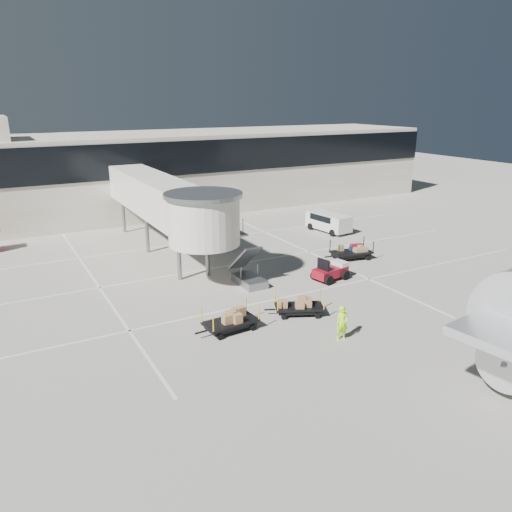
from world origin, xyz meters
The scene contains 10 objects.
ground centered at (0.00, 0.00, 0.00)m, with size 140.00×140.00×0.00m, color #B2AD9F.
lane_markings centered at (-0.67, 9.33, 0.01)m, with size 40.00×30.00×0.02m.
terminal centered at (-0.35, 29.94, 4.11)m, with size 64.00×12.11×15.20m.
jet_bridge centered at (-3.97, 12.26, 4.28)m, with size 5.70×20.40×6.03m.
baggage_tug centered at (3.73, 3.20, 0.57)m, with size 2.55×1.86×1.57m.
suitcase_cart centered at (7.60, 6.02, 0.52)m, with size 3.76×1.95×1.44m.
box_cart_near centered at (-1.30, -0.43, 0.48)m, with size 3.23×2.28×1.27m.
box_cart_far centered at (-5.40, -0.48, 0.51)m, with size 3.45×1.59×1.34m.
ground_worker centered at (-1.03, -4.02, 0.90)m, with size 0.65×0.43×1.79m, color #AAFF1A.
minivan centered at (11.09, 13.51, 0.98)m, with size 2.31×4.48×1.63m.
Camera 1 is at (-15.50, -21.56, 11.43)m, focal length 35.00 mm.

